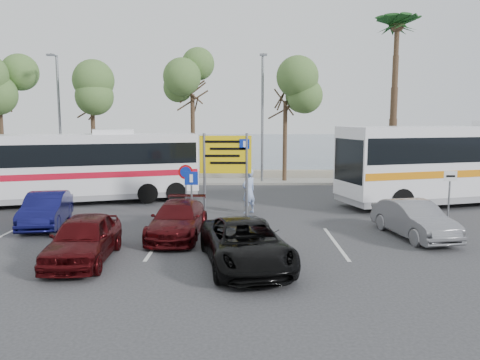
{
  "coord_description": "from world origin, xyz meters",
  "views": [
    {
      "loc": [
        1.7,
        -16.55,
        4.25
      ],
      "look_at": [
        1.62,
        3.0,
        1.64
      ],
      "focal_mm": 35.0,
      "sensor_mm": 36.0,
      "label": 1
    }
  ],
  "objects_px": {
    "direction_sign": "(226,161)",
    "car_red": "(84,238)",
    "suv_black": "(245,244)",
    "car_silver_b": "(414,219)",
    "street_lamp_left": "(59,112)",
    "car_maroon": "(178,220)",
    "pedestrian_near": "(249,191)",
    "street_lamp_right": "(262,112)",
    "coach_bus_left": "(77,169)",
    "car_blue": "(46,210)",
    "pedestrian_far": "(372,188)",
    "coach_bus_right": "(467,165)"
  },
  "relations": [
    {
      "from": "car_maroon",
      "to": "car_silver_b",
      "type": "xyz_separation_m",
      "value": [
        8.44,
        -0.06,
        0.03
      ]
    },
    {
      "from": "car_maroon",
      "to": "street_lamp_left",
      "type": "bearing_deg",
      "value": 127.53
    },
    {
      "from": "direction_sign",
      "to": "car_red",
      "type": "distance_m",
      "value": 7.63
    },
    {
      "from": "suv_black",
      "to": "car_silver_b",
      "type": "relative_size",
      "value": 1.2
    },
    {
      "from": "car_blue",
      "to": "car_red",
      "type": "height_order",
      "value": "car_red"
    },
    {
      "from": "street_lamp_left",
      "to": "car_maroon",
      "type": "height_order",
      "value": "street_lamp_left"
    },
    {
      "from": "coach_bus_left",
      "to": "car_blue",
      "type": "bearing_deg",
      "value": -84.52
    },
    {
      "from": "street_lamp_left",
      "to": "car_silver_b",
      "type": "distance_m",
      "value": 22.85
    },
    {
      "from": "coach_bus_left",
      "to": "car_red",
      "type": "distance_m",
      "value": 10.23
    },
    {
      "from": "direction_sign",
      "to": "pedestrian_near",
      "type": "xyz_separation_m",
      "value": [
        1.0,
        0.87,
        -1.43
      ]
    },
    {
      "from": "street_lamp_left",
      "to": "car_blue",
      "type": "xyz_separation_m",
      "value": [
        3.98,
        -12.02,
        -3.94
      ]
    },
    {
      "from": "coach_bus_left",
      "to": "pedestrian_near",
      "type": "height_order",
      "value": "coach_bus_left"
    },
    {
      "from": "street_lamp_left",
      "to": "street_lamp_right",
      "type": "height_order",
      "value": "same"
    },
    {
      "from": "car_silver_b",
      "to": "pedestrian_far",
      "type": "distance_m",
      "value": 5.93
    },
    {
      "from": "direction_sign",
      "to": "pedestrian_far",
      "type": "bearing_deg",
      "value": 20.03
    },
    {
      "from": "pedestrian_near",
      "to": "street_lamp_right",
      "type": "bearing_deg",
      "value": -138.37
    },
    {
      "from": "street_lamp_left",
      "to": "street_lamp_right",
      "type": "bearing_deg",
      "value": 0.0
    },
    {
      "from": "street_lamp_right",
      "to": "car_blue",
      "type": "height_order",
      "value": "street_lamp_right"
    },
    {
      "from": "direction_sign",
      "to": "car_maroon",
      "type": "relative_size",
      "value": 0.84
    },
    {
      "from": "pedestrian_far",
      "to": "suv_black",
      "type": "bearing_deg",
      "value": 113.49
    },
    {
      "from": "street_lamp_left",
      "to": "car_blue",
      "type": "bearing_deg",
      "value": -71.68
    },
    {
      "from": "car_blue",
      "to": "direction_sign",
      "type": "bearing_deg",
      "value": 3.15
    },
    {
      "from": "pedestrian_near",
      "to": "pedestrian_far",
      "type": "xyz_separation_m",
      "value": [
        5.95,
        1.66,
        -0.11
      ]
    },
    {
      "from": "coach_bus_right",
      "to": "pedestrian_near",
      "type": "height_order",
      "value": "coach_bus_right"
    },
    {
      "from": "coach_bus_right",
      "to": "suv_black",
      "type": "bearing_deg",
      "value": -137.89
    },
    {
      "from": "car_blue",
      "to": "car_silver_b",
      "type": "relative_size",
      "value": 1.01
    },
    {
      "from": "street_lamp_right",
      "to": "car_red",
      "type": "relative_size",
      "value": 1.96
    },
    {
      "from": "car_silver_b",
      "to": "pedestrian_near",
      "type": "relative_size",
      "value": 1.98
    },
    {
      "from": "coach_bus_right",
      "to": "car_red",
      "type": "xyz_separation_m",
      "value": [
        -15.86,
        -9.56,
        -1.21
      ]
    },
    {
      "from": "car_blue",
      "to": "pedestrian_near",
      "type": "xyz_separation_m",
      "value": [
        8.02,
        2.57,
        0.34
      ]
    },
    {
      "from": "coach_bus_left",
      "to": "coach_bus_right",
      "type": "distance_m",
      "value": 19.37
    },
    {
      "from": "car_blue",
      "to": "car_red",
      "type": "relative_size",
      "value": 0.98
    },
    {
      "from": "street_lamp_right",
      "to": "car_silver_b",
      "type": "relative_size",
      "value": 2.02
    },
    {
      "from": "coach_bus_left",
      "to": "direction_sign",
      "type": "bearing_deg",
      "value": -23.76
    },
    {
      "from": "street_lamp_right",
      "to": "coach_bus_right",
      "type": "relative_size",
      "value": 0.6
    },
    {
      "from": "street_lamp_left",
      "to": "coach_bus_right",
      "type": "height_order",
      "value": "street_lamp_left"
    },
    {
      "from": "car_blue",
      "to": "car_red",
      "type": "bearing_deg",
      "value": -66.91
    },
    {
      "from": "coach_bus_left",
      "to": "street_lamp_left",
      "type": "bearing_deg",
      "value": 116.5
    },
    {
      "from": "street_lamp_left",
      "to": "coach_bus_right",
      "type": "xyz_separation_m",
      "value": [
        22.86,
        -7.02,
        -2.69
      ]
    },
    {
      "from": "coach_bus_right",
      "to": "car_maroon",
      "type": "height_order",
      "value": "coach_bus_right"
    },
    {
      "from": "direction_sign",
      "to": "pedestrian_near",
      "type": "bearing_deg",
      "value": 41.26
    },
    {
      "from": "direction_sign",
      "to": "pedestrian_far",
      "type": "height_order",
      "value": "direction_sign"
    },
    {
      "from": "direction_sign",
      "to": "car_red",
      "type": "bearing_deg",
      "value": -122.62
    },
    {
      "from": "street_lamp_left",
      "to": "pedestrian_far",
      "type": "height_order",
      "value": "street_lamp_left"
    },
    {
      "from": "car_silver_b",
      "to": "coach_bus_right",
      "type": "bearing_deg",
      "value": 41.66
    },
    {
      "from": "street_lamp_left",
      "to": "coach_bus_left",
      "type": "relative_size",
      "value": 0.67
    },
    {
      "from": "direction_sign",
      "to": "car_red",
      "type": "xyz_separation_m",
      "value": [
        -4.0,
        -6.26,
        -1.73
      ]
    },
    {
      "from": "street_lamp_left",
      "to": "car_maroon",
      "type": "distance_m",
      "value": 17.05
    },
    {
      "from": "car_silver_b",
      "to": "car_maroon",
      "type": "bearing_deg",
      "value": 168.18
    },
    {
      "from": "suv_black",
      "to": "direction_sign",
      "type": "bearing_deg",
      "value": 85.8
    }
  ]
}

